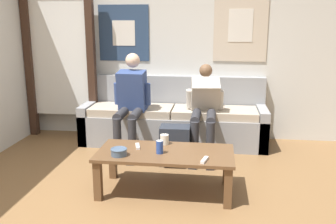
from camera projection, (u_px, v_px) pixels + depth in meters
name	position (u px, v px, depth m)	size (l,w,h in m)	color
ground_plane	(119.00, 216.00, 3.16)	(18.00, 18.00, 0.00)	brown
wall_back	(160.00, 45.00, 5.15)	(10.00, 0.07, 2.55)	silver
door_frame	(59.00, 51.00, 5.13)	(1.00, 0.10, 2.15)	#382319
couch	(174.00, 121.00, 5.02)	(2.43, 0.69, 0.87)	gray
coffee_table	(165.00, 158.00, 3.54)	(1.28, 0.62, 0.41)	brown
person_seated_adult	(131.00, 100.00, 4.62)	(0.47, 0.80, 1.21)	#2D2D33
person_seated_teen	(204.00, 106.00, 4.56)	(0.47, 1.00, 1.07)	#2D2D33
backpack	(175.00, 146.00, 4.25)	(0.35, 0.29, 0.45)	#282D38
ceramic_bowl	(119.00, 151.00, 3.41)	(0.15, 0.15, 0.07)	#475B75
pillar_candle	(164.00, 139.00, 3.72)	(0.08, 0.08, 0.11)	silver
drink_can_blue	(160.00, 147.00, 3.46)	(0.07, 0.07, 0.12)	#28479E
game_controller_near_left	(205.00, 160.00, 3.28)	(0.07, 0.15, 0.03)	white
game_controller_near_right	(138.00, 146.00, 3.64)	(0.07, 0.15, 0.03)	white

